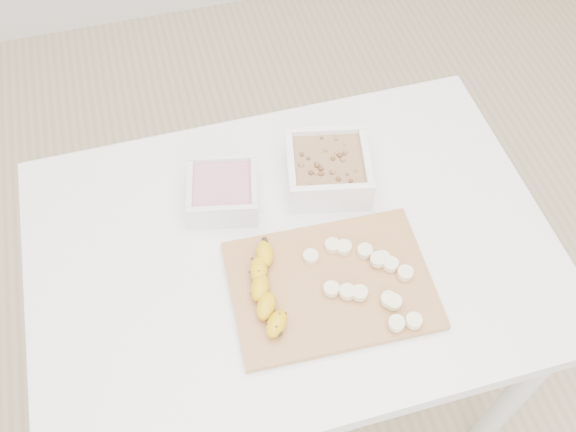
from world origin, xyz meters
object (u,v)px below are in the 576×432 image
object	(u,v)px
table	(292,271)
banana	(267,290)
bowl_granola	(328,169)
bowl_yogurt	(223,191)
cutting_board	(331,285)

from	to	relation	value
table	banana	size ratio (longest dim) A/B	5.32
table	bowl_granola	size ratio (longest dim) A/B	5.20
bowl_yogurt	banana	bearing A→B (deg)	-82.88
bowl_granola	cutting_board	bearing A→B (deg)	-105.83
bowl_yogurt	bowl_granola	xyz separation A→B (m)	(0.21, -0.01, 0.01)
table	cutting_board	world-z (taller)	cutting_board
table	bowl_yogurt	world-z (taller)	bowl_yogurt
table	banana	xyz separation A→B (m)	(-0.07, -0.10, 0.13)
bowl_granola	cutting_board	distance (m)	0.25
table	cutting_board	bearing A→B (deg)	-66.75
bowl_yogurt	banana	distance (m)	0.24
cutting_board	banana	xyz separation A→B (m)	(-0.12, 0.01, 0.02)
banana	cutting_board	bearing A→B (deg)	13.90
cutting_board	banana	size ratio (longest dim) A/B	1.94
table	bowl_yogurt	xyz separation A→B (m)	(-0.10, 0.14, 0.13)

